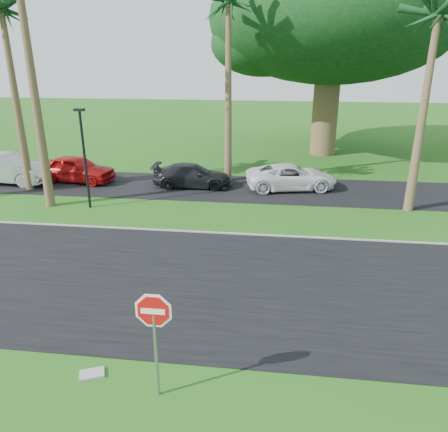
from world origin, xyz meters
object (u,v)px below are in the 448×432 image
at_px(car_dark, 192,176).
at_px(car_minivan, 291,177).
at_px(stop_sign_near, 154,325).
at_px(car_red, 76,169).
at_px(car_silver, 8,169).

distance_m(car_dark, car_minivan, 5.38).
xyz_separation_m(stop_sign_near, car_red, (-9.03, 15.67, -1.03)).
xyz_separation_m(car_dark, car_minivan, (5.37, 0.26, 0.05)).
bearing_deg(car_minivan, stop_sign_near, 157.23).
distance_m(car_silver, car_dark, 10.43).
height_order(stop_sign_near, car_red, stop_sign_near).
xyz_separation_m(stop_sign_near, car_silver, (-12.71, 14.92, -0.96)).
bearing_deg(stop_sign_near, car_silver, 130.43).
distance_m(stop_sign_near, car_dark, 15.71).
height_order(car_red, car_minivan, car_red).
distance_m(car_silver, car_red, 3.75).
relative_size(car_red, car_dark, 1.02).
bearing_deg(car_silver, car_red, -73.14).
bearing_deg(car_red, car_silver, 108.65).
xyz_separation_m(stop_sign_near, car_dark, (-2.29, 15.50, -1.15)).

